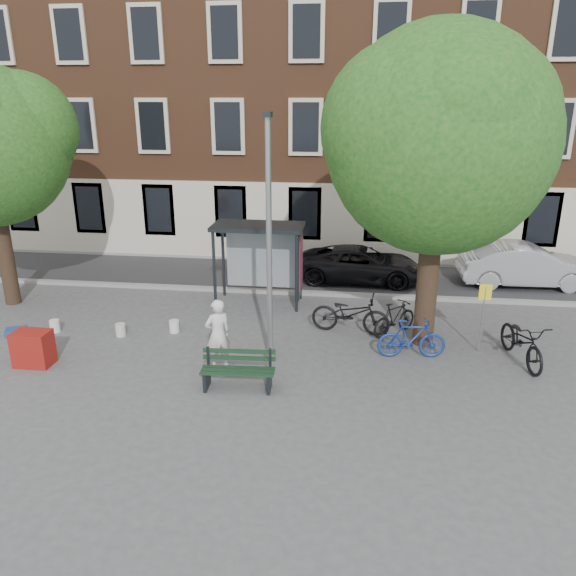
% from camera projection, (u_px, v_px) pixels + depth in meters
% --- Properties ---
extents(ground, '(90.00, 90.00, 0.00)m').
position_uv_depth(ground, '(270.00, 359.00, 14.52)').
color(ground, '#4C4C4F').
rests_on(ground, ground).
extents(road, '(40.00, 4.00, 0.01)m').
position_uv_depth(road, '(299.00, 276.00, 21.08)').
color(road, '#28282B').
rests_on(road, ground).
extents(curb_near, '(40.00, 0.25, 0.12)m').
position_uv_depth(curb_near, '(293.00, 292.00, 19.19)').
color(curb_near, gray).
rests_on(curb_near, ground).
extents(curb_far, '(40.00, 0.25, 0.12)m').
position_uv_depth(curb_far, '(304.00, 260.00, 22.94)').
color(curb_far, gray).
rests_on(curb_far, ground).
extents(building_row, '(30.00, 8.00, 14.00)m').
position_uv_depth(building_row, '(315.00, 82.00, 24.42)').
color(building_row, brown).
rests_on(building_row, ground).
extents(lamppost, '(0.28, 0.35, 6.11)m').
position_uv_depth(lamppost, '(269.00, 255.00, 13.61)').
color(lamppost, '#9EA0A3').
rests_on(lamppost, ground).
extents(tree_right, '(5.76, 5.60, 8.20)m').
position_uv_depth(tree_right, '(441.00, 132.00, 13.50)').
color(tree_right, black).
rests_on(tree_right, ground).
extents(bus_shelter, '(2.85, 1.45, 2.62)m').
position_uv_depth(bus_shelter, '(271.00, 246.00, 17.81)').
color(bus_shelter, '#1E2328').
rests_on(bus_shelter, ground).
extents(painter, '(0.78, 0.73, 1.80)m').
position_uv_depth(painter, '(218.00, 334.00, 13.78)').
color(painter, silver).
rests_on(painter, ground).
extents(bench, '(1.73, 0.65, 0.88)m').
position_uv_depth(bench, '(238.00, 372.00, 12.96)').
color(bench, '#1E2328').
rests_on(bench, ground).
extents(bike_a, '(2.32, 1.10, 1.17)m').
position_uv_depth(bike_a, '(350.00, 314.00, 15.92)').
color(bike_a, black).
rests_on(bike_a, ground).
extents(bike_b, '(1.79, 0.67, 1.05)m').
position_uv_depth(bike_b, '(411.00, 339.00, 14.43)').
color(bike_b, navy).
rests_on(bike_b, ground).
extents(bike_c, '(1.20, 2.32, 1.16)m').
position_uv_depth(bike_c, '(522.00, 341.00, 14.15)').
color(bike_c, black).
rests_on(bike_c, ground).
extents(bike_d, '(1.49, 1.47, 0.98)m').
position_uv_depth(bike_d, '(395.00, 318.00, 15.84)').
color(bike_d, black).
rests_on(bike_d, ground).
extents(car_dark, '(4.60, 2.23, 1.26)m').
position_uv_depth(car_dark, '(361.00, 264.00, 20.39)').
color(car_dark, black).
rests_on(car_dark, ground).
extents(car_silver, '(4.65, 1.78, 1.51)m').
position_uv_depth(car_silver, '(525.00, 265.00, 19.84)').
color(car_silver, '#A1A3A9').
rests_on(car_silver, ground).
extents(red_stand, '(0.90, 0.60, 0.90)m').
position_uv_depth(red_stand, '(33.00, 348.00, 14.05)').
color(red_stand, maroon).
rests_on(red_stand, ground).
extents(blue_crate, '(0.67, 0.59, 0.20)m').
position_uv_depth(blue_crate, '(16.00, 332.00, 15.90)').
color(blue_crate, navy).
rests_on(blue_crate, ground).
extents(bucket_a, '(0.33, 0.33, 0.36)m').
position_uv_depth(bucket_a, '(55.00, 326.00, 16.09)').
color(bucket_a, white).
rests_on(bucket_a, ground).
extents(bucket_b, '(0.37, 0.37, 0.36)m').
position_uv_depth(bucket_b, '(121.00, 330.00, 15.83)').
color(bucket_b, silver).
rests_on(bucket_b, ground).
extents(bucket_c, '(0.33, 0.33, 0.36)m').
position_uv_depth(bucket_c, '(174.00, 326.00, 16.07)').
color(bucket_c, silver).
rests_on(bucket_c, ground).
extents(notice_sign, '(0.33, 0.06, 1.89)m').
position_uv_depth(notice_sign, '(484.00, 303.00, 14.48)').
color(notice_sign, '#9EA0A3').
rests_on(notice_sign, ground).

